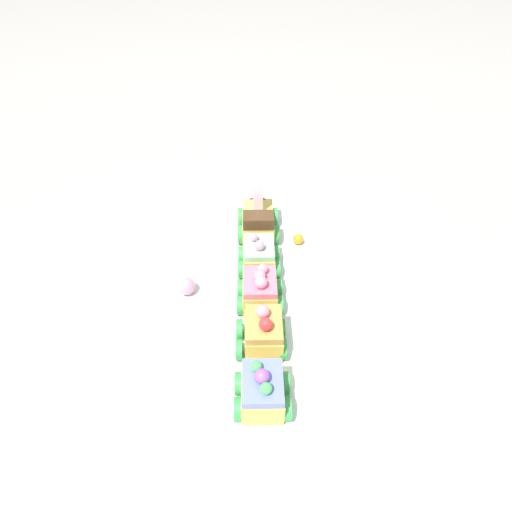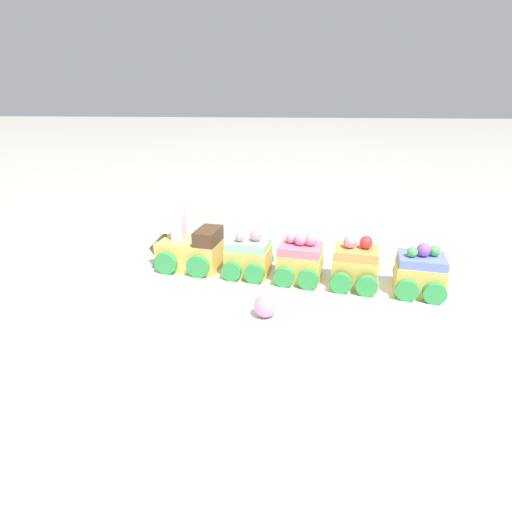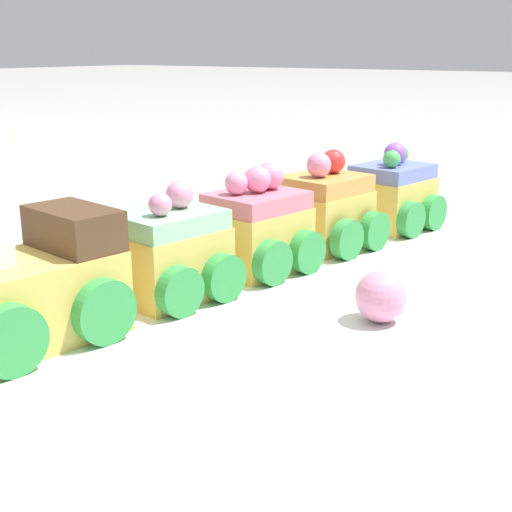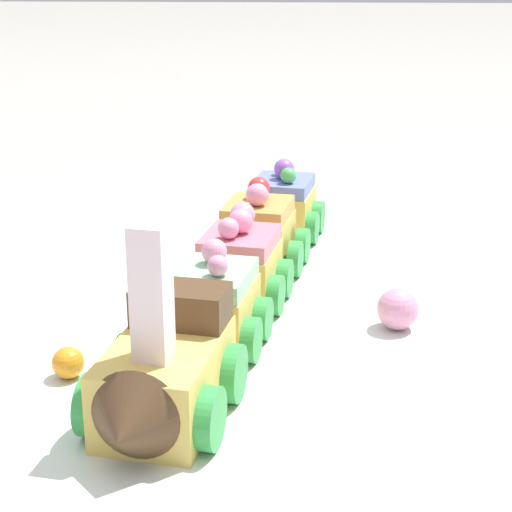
{
  "view_description": "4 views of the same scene",
  "coord_description": "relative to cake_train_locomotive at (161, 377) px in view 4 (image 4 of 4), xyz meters",
  "views": [
    {
      "loc": [
        -0.45,
        0.07,
        0.53
      ],
      "look_at": [
        0.02,
        -0.01,
        0.07
      ],
      "focal_mm": 28.0,
      "sensor_mm": 36.0,
      "label": 1
    },
    {
      "loc": [
        -0.02,
        0.56,
        0.28
      ],
      "look_at": [
        0.04,
        -0.03,
        0.04
      ],
      "focal_mm": 28.0,
      "sensor_mm": 36.0,
      "label": 2
    },
    {
      "loc": [
        0.38,
        0.27,
        0.17
      ],
      "look_at": [
        0.02,
        0.03,
        0.04
      ],
      "focal_mm": 50.0,
      "sensor_mm": 36.0,
      "label": 3
    },
    {
      "loc": [
        0.59,
        0.04,
        0.27
      ],
      "look_at": [
        0.01,
        0.01,
        0.07
      ],
      "focal_mm": 60.0,
      "sensor_mm": 36.0,
      "label": 4
    }
  ],
  "objects": [
    {
      "name": "cake_train_locomotive",
      "position": [
        0.0,
        0.0,
        0.0
      ],
      "size": [
        0.13,
        0.09,
        0.12
      ],
      "rotation": [
        0.0,
        0.0,
        -0.16
      ],
      "color": "#E0BC56",
      "rests_on": "display_board"
    },
    {
      "name": "cake_car_mint",
      "position": [
        -0.11,
        0.02,
        -0.0
      ],
      "size": [
        0.08,
        0.08,
        0.07
      ],
      "rotation": [
        0.0,
        0.0,
        -0.16
      ],
      "color": "#E0BC56",
      "rests_on": "display_board"
    },
    {
      "name": "ground_plane",
      "position": [
        -0.16,
        0.04,
        -0.04
      ],
      "size": [
        10.0,
        10.0,
        0.0
      ],
      "primitive_type": "plane",
      "color": "gray"
    },
    {
      "name": "cake_car_blueberry",
      "position": [
        -0.36,
        0.06,
        -0.0
      ],
      "size": [
        0.08,
        0.08,
        0.08
      ],
      "rotation": [
        0.0,
        0.0,
        -0.16
      ],
      "color": "#E0BC56",
      "rests_on": "display_board"
    },
    {
      "name": "cake_car_caramel",
      "position": [
        -0.27,
        0.04,
        -0.0
      ],
      "size": [
        0.08,
        0.08,
        0.08
      ],
      "rotation": [
        0.0,
        0.0,
        -0.16
      ],
      "color": "#E0BC56",
      "rests_on": "display_board"
    },
    {
      "name": "cake_car_strawberry",
      "position": [
        -0.19,
        0.03,
        -0.0
      ],
      "size": [
        0.08,
        0.08,
        0.08
      ],
      "rotation": [
        0.0,
        0.0,
        -0.16
      ],
      "color": "#E0BC56",
      "rests_on": "display_board"
    },
    {
      "name": "gumball_orange",
      "position": [
        -0.05,
        -0.07,
        -0.02
      ],
      "size": [
        0.02,
        0.02,
        0.02
      ],
      "primitive_type": "sphere",
      "color": "orange",
      "rests_on": "display_board"
    },
    {
      "name": "gumball_pink",
      "position": [
        -0.14,
        0.15,
        -0.01
      ],
      "size": [
        0.03,
        0.03,
        0.03
      ],
      "primitive_type": "sphere",
      "color": "pink",
      "rests_on": "display_board"
    },
    {
      "name": "display_board",
      "position": [
        -0.16,
        0.04,
        -0.04
      ],
      "size": [
        0.6,
        0.44,
        0.01
      ],
      "primitive_type": "cube",
      "color": "silver",
      "rests_on": "ground_plane"
    }
  ]
}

